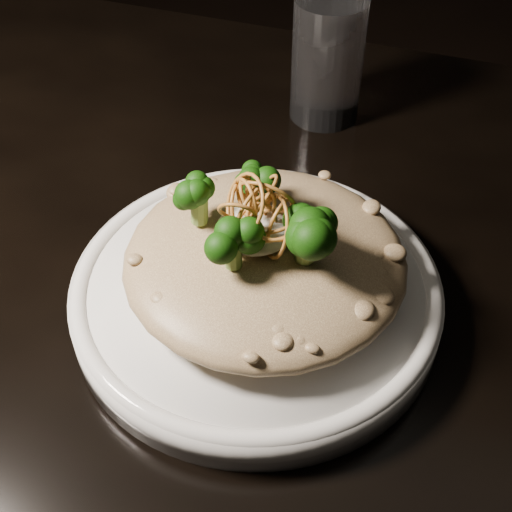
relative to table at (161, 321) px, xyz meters
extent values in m
cube|color=black|center=(0.00, 0.00, 0.06)|extent=(1.10, 0.80, 0.04)
cylinder|color=silver|center=(0.10, -0.03, 0.10)|extent=(0.27, 0.27, 0.03)
ellipsoid|color=brown|center=(0.10, -0.02, 0.13)|extent=(0.20, 0.20, 0.04)
ellipsoid|color=white|center=(0.10, -0.03, 0.16)|extent=(0.05, 0.05, 0.01)
cylinder|color=white|center=(0.08, 0.24, 0.14)|extent=(0.09, 0.09, 0.12)
camera|label=1|loc=(0.21, -0.36, 0.49)|focal=50.00mm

